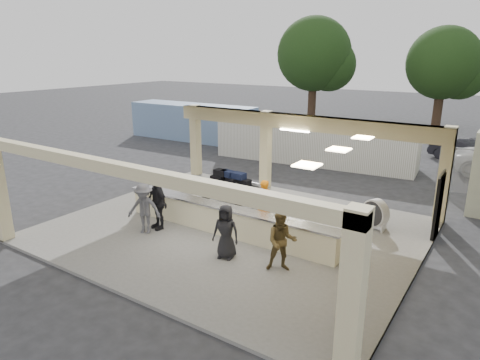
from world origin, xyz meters
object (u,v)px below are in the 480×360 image
Objects in this scene: passenger_d at (226,232)px; container_white at (313,141)px; baggage_handler at (263,204)px; car_dark at (465,151)px; baggage_counter at (225,220)px; passenger_b at (157,202)px; passenger_a at (282,241)px; passenger_c at (144,208)px; luggage_cart at (230,185)px; container_blue at (192,122)px; drum_fan at (375,213)px.

container_white is at bearing 89.09° from passenger_d.
car_dark is at bearing -179.44° from baggage_handler.
baggage_counter is 16.78m from car_dark.
container_white is (-1.78, 11.01, 0.62)m from baggage_counter.
passenger_a is at bearing 12.89° from passenger_b.
passenger_c is at bearing -97.65° from container_white.
passenger_d is at bearing -25.36° from passenger_c.
container_white is at bearing 102.64° from luggage_cart.
container_blue is at bearing -114.16° from baggage_handler.
drum_fan is at bearing -161.89° from car_dark.
baggage_counter is 4.99× the size of passenger_d.
container_white reaches higher than car_dark.
passenger_d is 12.73m from container_white.
car_dark is 17.44m from container_blue.
baggage_handler is 0.90× the size of passenger_b.
passenger_b is at bearing -36.35° from baggage_handler.
passenger_b is at bearing 157.60° from passenger_d.
car_dark is at bearing 110.87° from drum_fan.
car_dark is 8.67m from container_white.
luggage_cart is 1.49× the size of baggage_handler.
passenger_a is at bearing -80.10° from drum_fan.
car_dark reaches higher than baggage_counter.
drum_fan is 7.88m from passenger_c.
passenger_a is at bearing -6.65° from passenger_d.
luggage_cart is at bearing -45.94° from container_blue.
baggage_counter is 3.04m from luggage_cart.
drum_fan is at bearing 138.54° from baggage_handler.
passenger_b reaches higher than passenger_a.
luggage_cart is 4.08m from passenger_c.
drum_fan is (4.08, 3.19, 0.09)m from baggage_counter.
luggage_cart reaches higher than drum_fan.
passenger_d is at bearing -96.99° from drum_fan.
passenger_d is (2.62, -3.98, 0.07)m from luggage_cart.
container_blue is (-12.78, 13.91, 0.31)m from passenger_d.
container_blue is (-9.96, 1.50, 0.03)m from container_white.
passenger_c reaches higher than drum_fan.
container_white is (0.41, 11.91, 0.16)m from passenger_b.
passenger_a reaches higher than luggage_cart.
drum_fan is 0.57× the size of passenger_b.
luggage_cart is at bearing -93.91° from container_white.
passenger_c is (-6.37, -4.62, 0.30)m from drum_fan.
passenger_d is (0.27, -2.62, -0.03)m from baggage_handler.
passenger_a is at bearing -29.66° from luggage_cart.
passenger_a reaches higher than passenger_c.
baggage_counter is at bearing 6.10° from passenger_c.
container_blue is at bearing 166.15° from container_white.
passenger_a is 1.00× the size of passenger_c.
passenger_c is at bearing 152.66° from passenger_a.
passenger_c reaches higher than baggage_counter.
container_blue is (-15.83, 9.32, 0.56)m from drum_fan.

